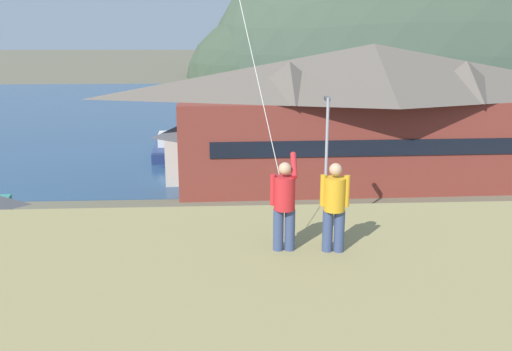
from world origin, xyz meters
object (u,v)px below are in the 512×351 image
object	(u,v)px
storage_shed_waterside	(192,149)
person_kite_flyer	(284,203)
wharf_dock	(210,150)
moored_boat_wharfside	(170,147)
parked_car_back_row_left	(227,243)
harbor_lodge	(371,111)
parked_car_front_row_silver	(470,236)
parking_light_pole	(326,158)
parked_car_lone_by_shed	(508,291)
parked_car_front_row_end	(328,315)
person_companion	(334,205)
parked_car_back_row_right	(106,313)

from	to	relation	value
storage_shed_waterside	person_kite_flyer	world-z (taller)	person_kite_flyer
wharf_dock	moored_boat_wharfside	world-z (taller)	moored_boat_wharfside
person_kite_flyer	moored_boat_wharfside	bearing A→B (deg)	98.59
parked_car_back_row_left	moored_boat_wharfside	bearing A→B (deg)	101.49
harbor_lodge	parked_car_front_row_silver	size ratio (longest dim) A/B	6.95
parking_light_pole	parked_car_front_row_silver	bearing A→B (deg)	-25.43
parked_car_lone_by_shed	wharf_dock	bearing A→B (deg)	112.24
parked_car_front_row_silver	parked_car_front_row_end	xyz separation A→B (m)	(-8.74, -7.81, 0.00)
wharf_dock	moored_boat_wharfside	xyz separation A→B (m)	(-3.70, -0.13, 0.37)
storage_shed_waterside	parked_car_lone_by_shed	world-z (taller)	storage_shed_waterside
wharf_dock	parked_car_back_row_left	xyz separation A→B (m)	(1.43, -25.35, 0.71)
parked_car_back_row_left	person_companion	xyz separation A→B (m)	(2.02, -16.08, 7.06)
moored_boat_wharfside	person_companion	distance (m)	42.57
storage_shed_waterside	person_kite_flyer	bearing A→B (deg)	-83.57
storage_shed_waterside	person_companion	bearing A→B (deg)	-81.96
harbor_lodge	parked_car_back_row_right	size ratio (longest dim) A/B	6.96
harbor_lodge	parking_light_pole	xyz separation A→B (m)	(-5.27, -11.06, -0.95)
harbor_lodge	wharf_dock	world-z (taller)	harbor_lodge
harbor_lodge	parked_car_front_row_end	size ratio (longest dim) A/B	6.88
harbor_lodge	parked_car_lone_by_shed	xyz separation A→B (m)	(0.57, -20.61, -4.37)
parked_car_back_row_right	person_companion	world-z (taller)	person_companion
parked_car_front_row_end	person_kite_flyer	bearing A→B (deg)	-107.01
parked_car_back_row_right	parking_light_pole	distance (m)	14.91
parked_car_lone_by_shed	parked_car_back_row_left	bearing A→B (deg)	152.64
person_companion	parked_car_front_row_silver	bearing A→B (deg)	57.67
parked_car_front_row_end	parked_car_lone_by_shed	distance (m)	7.80
storage_shed_waterside	moored_boat_wharfside	bearing A→B (deg)	106.01
parked_car_lone_by_shed	person_companion	bearing A→B (deg)	-132.34
wharf_dock	storage_shed_waterside	bearing A→B (deg)	-96.87
harbor_lodge	person_companion	bearing A→B (deg)	-105.82
wharf_dock	parked_car_front_row_silver	bearing A→B (deg)	-60.95
storage_shed_waterside	parking_light_pole	xyz separation A→B (m)	(8.02, -12.50, 2.05)
storage_shed_waterside	moored_boat_wharfside	xyz separation A→B (m)	(-2.59, 9.04, -1.71)
person_kite_flyer	parked_car_front_row_silver	bearing A→B (deg)	55.20
parked_car_front_row_end	person_companion	xyz separation A→B (m)	(-1.67, -8.65, 7.06)
person_companion	harbor_lodge	bearing A→B (deg)	74.18
parking_light_pole	parked_car_lone_by_shed	bearing A→B (deg)	-58.53
harbor_lodge	parked_car_back_row_right	xyz separation A→B (m)	(-15.33, -21.53, -4.37)
parked_car_front_row_end	parked_car_front_row_silver	bearing A→B (deg)	41.77
parked_car_front_row_silver	parked_car_back_row_left	world-z (taller)	same
moored_boat_wharfside	parked_car_front_row_silver	world-z (taller)	moored_boat_wharfside
storage_shed_waterside	wharf_dock	distance (m)	9.46
storage_shed_waterside	person_companion	world-z (taller)	person_companion
wharf_dock	person_kite_flyer	distance (m)	42.11
parked_car_back_row_left	parked_car_lone_by_shed	size ratio (longest dim) A/B	1.00
parked_car_back_row_right	parked_car_lone_by_shed	size ratio (longest dim) A/B	0.98
storage_shed_waterside	parking_light_pole	distance (m)	15.00
parked_car_lone_by_shed	parking_light_pole	distance (m)	11.70
harbor_lodge	person_kite_flyer	world-z (taller)	harbor_lodge
moored_boat_wharfside	parked_car_front_row_end	xyz separation A→B (m)	(8.82, -32.66, 0.34)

